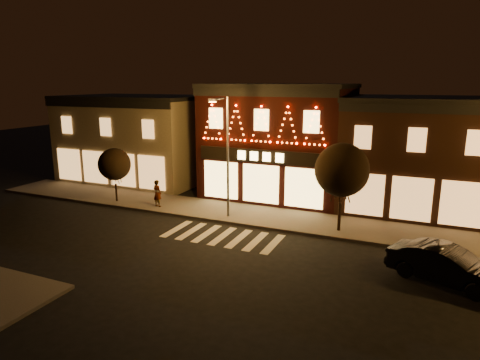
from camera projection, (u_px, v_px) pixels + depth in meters
The scene contains 10 objects.
ground at pixel (186, 264), 20.06m from camera, with size 120.00×120.00×0.00m, color black.
sidewalk_far at pixel (279, 219), 26.40m from camera, with size 44.00×4.00×0.15m, color #47423D.
building_left at pixel (138, 138), 36.78m from camera, with size 12.20×8.28×7.30m.
building_pulp at pixel (280, 140), 31.58m from camera, with size 10.20×8.34×8.30m.
building_right_a at pixel (416, 154), 27.98m from camera, with size 9.20×8.28×7.50m.
streetlamp_mid at pixel (226, 148), 25.54m from camera, with size 0.56×1.70×7.42m.
tree_left at pixel (114, 164), 29.52m from camera, with size 2.26×2.26×3.79m.
tree_right at pixel (342, 170), 23.35m from camera, with size 3.01×3.01×5.03m.
dark_sedan at pixel (447, 265), 17.97m from camera, with size 1.69×4.85×1.60m, color black.
pedestrian at pixel (157, 193), 28.53m from camera, with size 0.67×0.44×1.85m, color gray.
Camera 1 is at (9.83, -16.04, 8.43)m, focal length 31.57 mm.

